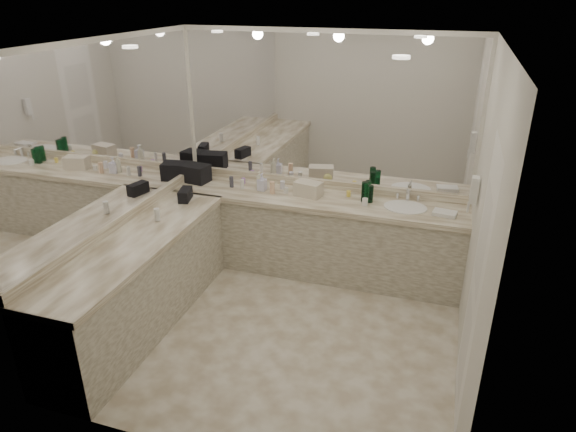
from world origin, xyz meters
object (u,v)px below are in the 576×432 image
(sink, at_px, (405,208))
(soap_bottle_a, at_px, (259,180))
(black_toiletry_bag, at_px, (194,173))
(soap_bottle_c, at_px, (318,189))
(cream_cosmetic_case, at_px, (308,189))
(hand_towel, at_px, (445,213))
(soap_bottle_b, at_px, (262,182))
(wall_phone, at_px, (474,190))

(sink, height_order, soap_bottle_a, soap_bottle_a)
(black_toiletry_bag, relative_size, soap_bottle_c, 2.40)
(sink, xyz_separation_m, soap_bottle_a, (-1.62, 0.04, 0.11))
(cream_cosmetic_case, distance_m, soap_bottle_c, 0.10)
(black_toiletry_bag, relative_size, cream_cosmetic_case, 1.24)
(hand_towel, height_order, soap_bottle_c, soap_bottle_c)
(black_toiletry_bag, bearing_deg, hand_towel, -2.45)
(soap_bottle_a, height_order, soap_bottle_b, soap_bottle_a)
(soap_bottle_a, bearing_deg, cream_cosmetic_case, -3.10)
(black_toiletry_bag, xyz_separation_m, soap_bottle_b, (0.86, -0.04, -0.00))
(sink, bearing_deg, soap_bottle_c, 176.32)
(wall_phone, distance_m, soap_bottle_b, 2.27)
(soap_bottle_b, bearing_deg, soap_bottle_a, 143.58)
(soap_bottle_c, bearing_deg, wall_phone, -19.85)
(cream_cosmetic_case, distance_m, hand_towel, 1.44)
(wall_phone, height_order, soap_bottle_c, wall_phone)
(wall_phone, distance_m, soap_bottle_a, 2.32)
(hand_towel, bearing_deg, soap_bottle_b, 177.54)
(hand_towel, xyz_separation_m, soap_bottle_c, (-1.34, 0.13, 0.05))
(soap_bottle_b, bearing_deg, wall_phone, -13.19)
(black_toiletry_bag, distance_m, soap_bottle_a, 0.81)
(hand_towel, bearing_deg, soap_bottle_a, 176.69)
(sink, bearing_deg, black_toiletry_bag, 178.88)
(black_toiletry_bag, height_order, soap_bottle_b, black_toiletry_bag)
(black_toiletry_bag, bearing_deg, cream_cosmetic_case, -1.49)
(black_toiletry_bag, bearing_deg, soap_bottle_c, 0.52)
(sink, distance_m, soap_bottle_b, 1.58)
(cream_cosmetic_case, relative_size, hand_towel, 1.26)
(soap_bottle_c, bearing_deg, sink, -3.68)
(soap_bottle_a, bearing_deg, hand_towel, -3.31)
(sink, relative_size, hand_towel, 1.95)
(soap_bottle_b, relative_size, soap_bottle_c, 1.33)
(soap_bottle_a, distance_m, soap_bottle_b, 0.05)
(sink, relative_size, cream_cosmetic_case, 1.55)
(cream_cosmetic_case, relative_size, soap_bottle_b, 1.46)
(sink, xyz_separation_m, cream_cosmetic_case, (-1.04, 0.01, 0.09))
(soap_bottle_a, bearing_deg, soap_bottle_b, -36.42)
(sink, distance_m, wall_phone, 0.91)
(black_toiletry_bag, bearing_deg, soap_bottle_a, -0.34)
(sink, height_order, soap_bottle_c, soap_bottle_c)
(black_toiletry_bag, bearing_deg, sink, -1.12)
(cream_cosmetic_case, height_order, soap_bottle_b, soap_bottle_b)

